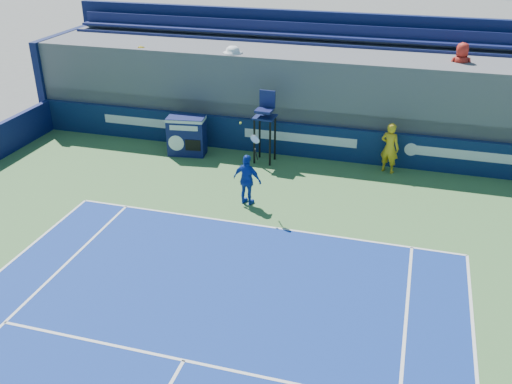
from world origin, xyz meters
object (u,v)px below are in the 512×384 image
(match_clock, at_px, (187,135))
(tennis_player, at_px, (247,180))
(ball_person, at_px, (390,148))
(umpire_chair, at_px, (265,120))

(match_clock, bearing_deg, tennis_player, -44.07)
(match_clock, height_order, tennis_player, tennis_player)
(ball_person, xyz_separation_m, umpire_chair, (-4.18, -0.26, 0.66))
(ball_person, distance_m, umpire_chair, 4.24)
(umpire_chair, bearing_deg, ball_person, 3.60)
(ball_person, distance_m, tennis_player, 5.19)
(ball_person, bearing_deg, umpire_chair, 22.53)
(ball_person, xyz_separation_m, match_clock, (-7.01, -0.42, -0.13))
(umpire_chair, distance_m, tennis_player, 3.33)
(umpire_chair, xyz_separation_m, tennis_player, (0.35, -3.23, -0.73))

